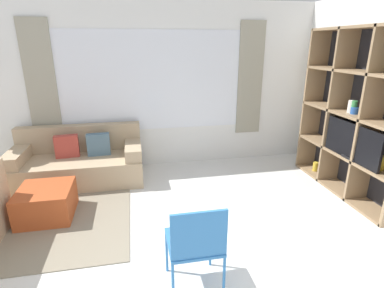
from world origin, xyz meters
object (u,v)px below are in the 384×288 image
at_px(couch_main, 80,162).
at_px(shelving_unit, 355,116).
at_px(folding_chair, 196,242).
at_px(ottoman, 47,203).

bearing_deg(couch_main, shelving_unit, -16.11).
relative_size(shelving_unit, folding_chair, 2.61).
bearing_deg(ottoman, folding_chair, -44.66).
bearing_deg(folding_chair, couch_main, -63.05).
xyz_separation_m(shelving_unit, ottoman, (-4.05, 0.07, -0.91)).
height_order(shelving_unit, couch_main, shelving_unit).
height_order(couch_main, folding_chair, folding_chair).
bearing_deg(folding_chair, ottoman, -44.66).
bearing_deg(couch_main, ottoman, -103.43).
xyz_separation_m(shelving_unit, folding_chair, (-2.51, -1.45, -0.59)).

